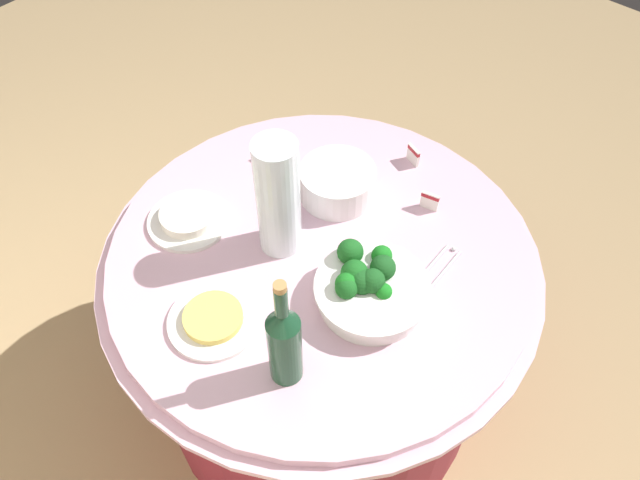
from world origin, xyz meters
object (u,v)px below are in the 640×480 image
at_px(decorative_fruit_vase, 278,202).
at_px(food_plate_noodles, 213,319).
at_px(plate_stack, 337,183).
at_px(label_placard_rear, 430,200).
at_px(wine_bottle, 284,342).
at_px(label_placard_mid, 413,154).
at_px(serving_tongs, 439,267).
at_px(label_placard_front, 272,153).
at_px(food_plate_rice, 188,218).
at_px(broccoli_bowl, 369,287).

bearing_deg(decorative_fruit_vase, food_plate_noodles, 99.87).
height_order(plate_stack, label_placard_rear, plate_stack).
height_order(wine_bottle, food_plate_noodles, wine_bottle).
height_order(wine_bottle, label_placard_mid, wine_bottle).
relative_size(wine_bottle, decorative_fruit_vase, 0.99).
bearing_deg(serving_tongs, decorative_fruit_vase, 29.62).
bearing_deg(plate_stack, label_placard_rear, -150.62).
xyz_separation_m(decorative_fruit_vase, label_placard_mid, (-0.08, -0.47, -0.12)).
bearing_deg(label_placard_front, plate_stack, -174.26).
relative_size(decorative_fruit_vase, food_plate_noodles, 1.55).
bearing_deg(food_plate_noodles, label_placard_mid, -92.24).
xyz_separation_m(serving_tongs, food_plate_noodles, (0.31, 0.49, 0.01)).
height_order(serving_tongs, food_plate_noodles, food_plate_noodles).
bearing_deg(label_placard_mid, plate_stack, 71.36).
bearing_deg(serving_tongs, label_placard_rear, -47.51).
height_order(wine_bottle, food_plate_rice, wine_bottle).
height_order(serving_tongs, label_placard_rear, label_placard_rear).
relative_size(plate_stack, decorative_fruit_vase, 0.62).
relative_size(broccoli_bowl, food_plate_rice, 1.27).
bearing_deg(broccoli_bowl, label_placard_rear, -79.93).
xyz_separation_m(food_plate_rice, label_placard_rear, (-0.45, -0.47, 0.01)).
bearing_deg(label_placard_rear, label_placard_front, 18.19).
bearing_deg(food_plate_noodles, serving_tongs, -122.32).
bearing_deg(serving_tongs, broccoli_bowl, 67.96).
xyz_separation_m(broccoli_bowl, food_plate_rice, (0.51, 0.12, -0.03)).
bearing_deg(wine_bottle, serving_tongs, -100.71).
xyz_separation_m(plate_stack, decorative_fruit_vase, (-0.00, 0.23, 0.11)).
height_order(broccoli_bowl, serving_tongs, broccoli_bowl).
bearing_deg(serving_tongs, wine_bottle, 79.29).
relative_size(plate_stack, label_placard_front, 3.82).
xyz_separation_m(serving_tongs, food_plate_rice, (0.59, 0.32, 0.01)).
relative_size(food_plate_noodles, label_placard_mid, 4.00).
relative_size(food_plate_rice, food_plate_noodles, 1.00).
distance_m(wine_bottle, decorative_fruit_vase, 0.38).
bearing_deg(food_plate_rice, label_placard_rear, -134.18).
relative_size(wine_bottle, label_placard_front, 6.11).
height_order(decorative_fruit_vase, label_placard_front, decorative_fruit_vase).
xyz_separation_m(plate_stack, label_placard_rear, (-0.22, -0.12, -0.01)).
bearing_deg(plate_stack, food_plate_rice, 55.86).
distance_m(broccoli_bowl, label_placard_front, 0.55).
relative_size(serving_tongs, label_placard_front, 3.04).
bearing_deg(wine_bottle, label_placard_front, -43.35).
relative_size(serving_tongs, food_plate_rice, 0.76).
bearing_deg(decorative_fruit_vase, food_plate_rice, 25.64).
bearing_deg(serving_tongs, label_placard_mid, -43.92).
height_order(wine_bottle, decorative_fruit_vase, decorative_fruit_vase).
height_order(food_plate_noodles, label_placard_mid, label_placard_mid).
relative_size(broccoli_bowl, label_placard_rear, 5.09).
distance_m(plate_stack, food_plate_rice, 0.41).
bearing_deg(broccoli_bowl, serving_tongs, -112.04).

